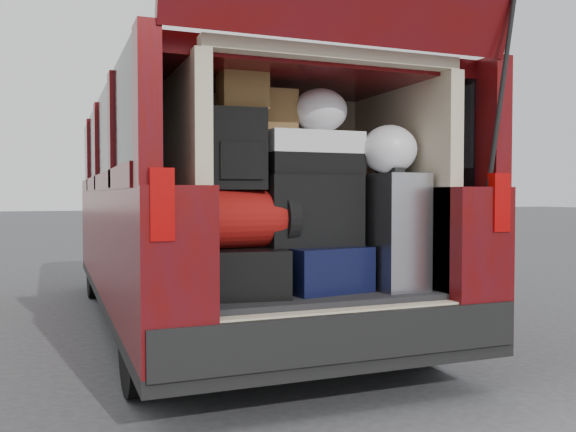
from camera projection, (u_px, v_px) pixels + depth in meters
The scene contains 14 objects.
ground at pixel (319, 399), 3.15m from camera, with size 80.00×80.00×0.00m, color #38383B.
minivan at pixel (224, 213), 4.85m from camera, with size 1.90×5.35×2.77m.
load_floor at pixel (299, 335), 3.40m from camera, with size 1.24×1.05×0.55m, color black.
black_hardshell at pixel (238, 270), 3.16m from camera, with size 0.43×0.60×0.24m, color black.
navy_hardshell at pixel (312, 267), 3.31m from camera, with size 0.44×0.54×0.24m, color black.
silver_roller at pixel (389, 231), 3.32m from camera, with size 0.26×0.42×0.62m, color white.
red_duffel at pixel (248, 219), 3.11m from camera, with size 0.45×0.30×0.30m, color maroon.
black_soft_case at pixel (308, 211), 3.29m from camera, with size 0.52×0.31×0.38m, color black.
backpack at pixel (237, 149), 3.08m from camera, with size 0.29×0.17×0.41m, color black.
twotone_duffel at pixel (311, 154), 3.30m from camera, with size 0.53×0.27×0.24m, color white.
grocery_sack_lower at pixel (242, 89), 3.13m from camera, with size 0.24×0.19×0.22m, color brown.
grocery_sack_upper at pixel (273, 111), 3.30m from camera, with size 0.22×0.18×0.22m, color brown.
plastic_bag_center at pixel (320, 111), 3.32m from camera, with size 0.30×0.28×0.24m, color white.
plastic_bag_right at pixel (389, 150), 3.32m from camera, with size 0.31×0.29×0.27m, color white.
Camera 1 is at (-1.28, -2.85, 1.06)m, focal length 38.00 mm.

